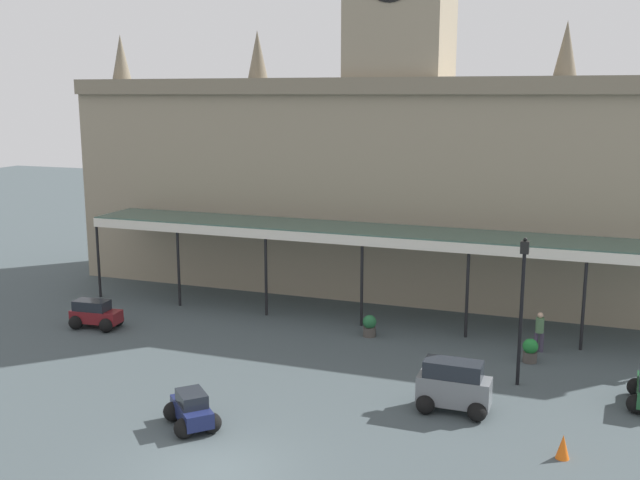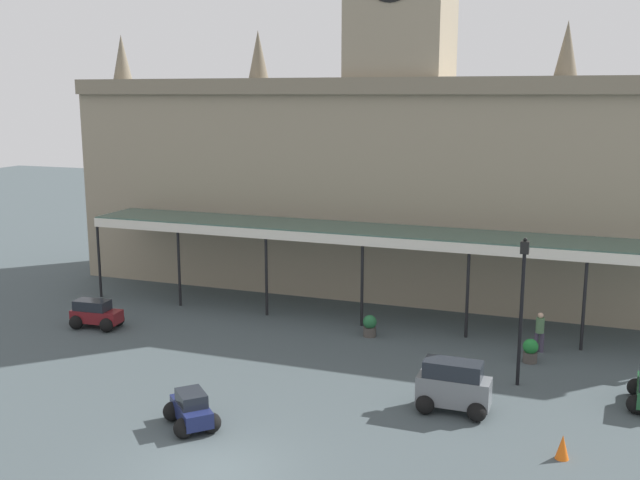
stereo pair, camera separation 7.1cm
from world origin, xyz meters
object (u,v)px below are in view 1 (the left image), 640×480
Objects in this scene: car_navy_sedan at (192,412)px; pedestrian_near_entrance at (539,330)px; car_grey_van at (454,389)px; traffic_cone at (563,447)px; car_maroon_estate at (95,316)px; victorian_lamppost at (522,296)px; planter_near_kerb at (370,326)px; planter_by_canopy at (530,350)px.

pedestrian_near_entrance is at bearing 47.99° from car_navy_sedan.
traffic_cone is (3.56, -2.13, -0.44)m from car_grey_van.
car_maroon_estate is at bearing 168.41° from car_grey_van.
victorian_lamppost reaches higher than traffic_cone.
car_navy_sedan is 3.02× the size of traffic_cone.
planter_near_kerb is at bearing 133.99° from traffic_cone.
car_maroon_estate is 19.44m from pedestrian_near_entrance.
car_grey_van is at bearing 27.55° from car_navy_sedan.
planter_near_kerb is (-7.09, -0.52, -0.42)m from pedestrian_near_entrance.
traffic_cone is 12.02m from planter_near_kerb.
pedestrian_near_entrance is (9.92, 11.01, 0.41)m from car_navy_sedan.
car_maroon_estate is 11.81m from car_navy_sedan.
planter_by_canopy and planter_near_kerb have the same top height.
victorian_lamppost is 7.46× the size of traffic_cone.
pedestrian_near_entrance reaches higher than car_maroon_estate.
pedestrian_near_entrance is 4.65m from victorian_lamppost.
victorian_lamppost reaches higher than pedestrian_near_entrance.
car_maroon_estate reaches higher than car_navy_sedan.
planter_by_canopy is at bearing 100.96° from traffic_cone.
traffic_cone is (1.26, -9.17, -0.54)m from pedestrian_near_entrance.
car_grey_van is at bearing 149.07° from traffic_cone.
car_navy_sedan is (-7.62, -3.98, -0.30)m from car_grey_van.
victorian_lamppost is 6.30m from traffic_cone.
car_maroon_estate is 18.83m from victorian_lamppost.
victorian_lamppost is 5.71× the size of planter_by_canopy.
car_navy_sedan is 2.31× the size of planter_near_kerb.
car_navy_sedan is 2.31× the size of planter_by_canopy.
pedestrian_near_entrance is at bearing 82.91° from victorian_lamppost.
car_navy_sedan is at bearing -132.01° from pedestrian_near_entrance.
planter_by_canopy is 6.90m from planter_near_kerb.
victorian_lamppost is at bearing -97.09° from pedestrian_near_entrance.
car_navy_sedan is 12.15m from victorian_lamppost.
car_maroon_estate is 2.41× the size of planter_by_canopy.
car_grey_van is (16.81, -3.45, 0.24)m from car_maroon_estate.
car_grey_van is 1.08× the size of car_navy_sedan.
car_navy_sedan is 14.83m from pedestrian_near_entrance.
traffic_cone is at bearing 9.37° from car_navy_sedan.
planter_near_kerb is at bearing -175.81° from pedestrian_near_entrance.
traffic_cone is (20.37, -5.58, -0.20)m from car_maroon_estate.
victorian_lamppost reaches higher than car_maroon_estate.
victorian_lamppost is (18.62, -0.33, 2.80)m from car_maroon_estate.
planter_by_canopy is (0.24, 2.53, -2.87)m from victorian_lamppost.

